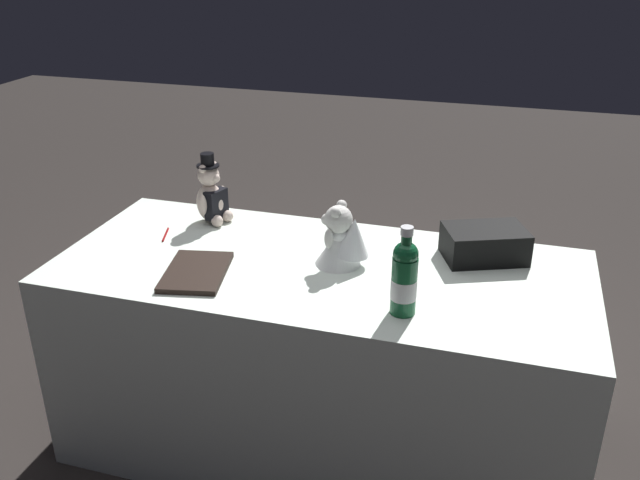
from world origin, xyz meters
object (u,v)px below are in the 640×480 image
(teddy_bear_bride, at_px, (342,239))
(signing_pen, at_px, (166,234))
(guestbook, at_px, (196,272))
(teddy_bear_groom, at_px, (212,196))
(gift_case_black, at_px, (484,244))
(champagne_bottle, at_px, (404,277))

(teddy_bear_bride, bearing_deg, signing_pen, 176.34)
(teddy_bear_bride, xyz_separation_m, guestbook, (-0.46, -0.22, -0.09))
(signing_pen, bearing_deg, guestbook, -45.65)
(teddy_bear_groom, xyz_separation_m, gift_case_black, (1.08, -0.04, -0.05))
(champagne_bottle, xyz_separation_m, guestbook, (-0.73, 0.05, -0.11))
(teddy_bear_bride, xyz_separation_m, gift_case_black, (0.48, 0.19, -0.04))
(teddy_bear_groom, bearing_deg, champagne_bottle, -29.66)
(teddy_bear_bride, xyz_separation_m, signing_pen, (-0.72, 0.05, -0.10))
(signing_pen, distance_m, guestbook, 0.37)
(teddy_bear_groom, relative_size, gift_case_black, 0.86)
(guestbook, bearing_deg, teddy_bear_bride, 13.76)
(teddy_bear_groom, xyz_separation_m, signing_pen, (-0.12, -0.18, -0.11))
(teddy_bear_groom, height_order, teddy_bear_bride, teddy_bear_groom)
(signing_pen, xyz_separation_m, guestbook, (0.26, -0.27, 0.01))
(guestbook, bearing_deg, gift_case_black, 11.86)
(champagne_bottle, bearing_deg, teddy_bear_groom, 150.34)
(teddy_bear_groom, xyz_separation_m, teddy_bear_bride, (0.60, -0.23, -0.01))
(teddy_bear_bride, relative_size, guestbook, 0.77)
(teddy_bear_groom, relative_size, teddy_bear_bride, 1.25)
(signing_pen, relative_size, gift_case_black, 0.36)
(teddy_bear_groom, bearing_deg, guestbook, -72.49)
(guestbook, bearing_deg, teddy_bear_groom, 95.76)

